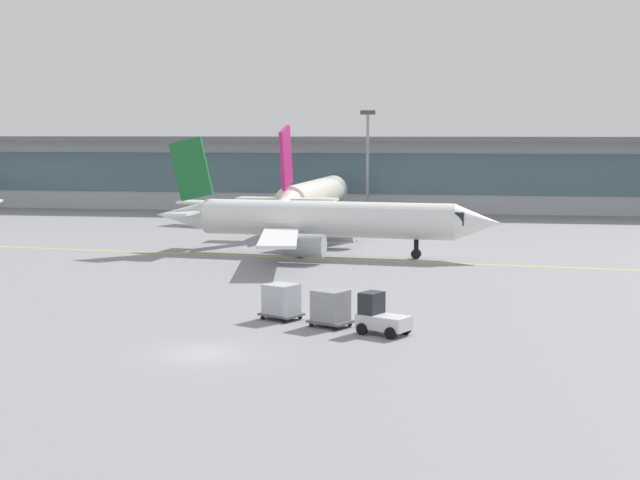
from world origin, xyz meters
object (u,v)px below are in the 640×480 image
(taxiing_regional_jet, at_px, (323,220))
(baggage_tug, at_px, (380,317))
(gate_airplane_1, at_px, (314,196))
(apron_light_mast_1, at_px, (368,158))
(cargo_dolly_lead, at_px, (331,307))
(cargo_dolly_trailing, at_px, (281,300))

(taxiing_regional_jet, relative_size, baggage_tug, 10.04)
(taxiing_regional_jet, bearing_deg, baggage_tug, -69.28)
(gate_airplane_1, bearing_deg, apron_light_mast_1, -15.83)
(baggage_tug, distance_m, cargo_dolly_lead, 3.10)
(apron_light_mast_1, bearing_deg, cargo_dolly_lead, -84.98)
(baggage_tug, height_order, cargo_dolly_lead, baggage_tug)
(gate_airplane_1, distance_m, baggage_tug, 55.26)
(gate_airplane_1, xyz_separation_m, baggage_tug, (12.79, -53.71, -2.36))
(apron_light_mast_1, bearing_deg, baggage_tug, -82.76)
(baggage_tug, relative_size, apron_light_mast_1, 0.23)
(cargo_dolly_lead, xyz_separation_m, cargo_dolly_trailing, (-2.96, 1.51, 0.00))
(gate_airplane_1, xyz_separation_m, cargo_dolly_trailing, (7.07, -50.79, -2.20))
(gate_airplane_1, distance_m, cargo_dolly_trailing, 51.33)
(gate_airplane_1, xyz_separation_m, cargo_dolly_lead, (10.03, -52.30, -2.20))
(gate_airplane_1, height_order, cargo_dolly_trailing, gate_airplane_1)
(taxiing_regional_jet, xyz_separation_m, cargo_dolly_trailing, (2.17, -27.13, -1.89))
(apron_light_mast_1, bearing_deg, cargo_dolly_trailing, -87.49)
(taxiing_regional_jet, xyz_separation_m, baggage_tug, (7.89, -30.05, -2.05))
(taxiing_regional_jet, distance_m, cargo_dolly_trailing, 27.28)
(gate_airplane_1, relative_size, cargo_dolly_trailing, 12.60)
(baggage_tug, bearing_deg, apron_light_mast_1, 124.25)
(taxiing_regional_jet, bearing_deg, gate_airplane_1, 107.71)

